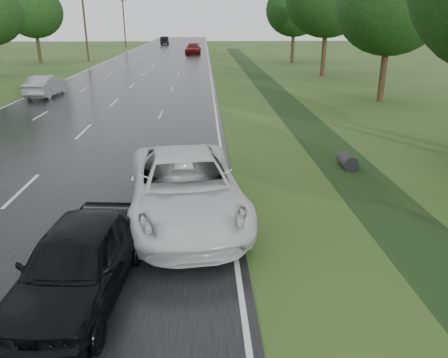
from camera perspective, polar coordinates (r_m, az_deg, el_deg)
road at (r=51.29m, az=-9.68°, el=13.98°), size 14.00×180.00×0.04m
edge_stripe_east at (r=50.93m, az=-1.89°, el=14.23°), size 0.12×180.00×0.01m
edge_stripe_west at (r=52.51m, az=-17.22°, el=13.55°), size 0.12×180.00×0.01m
center_line at (r=51.29m, az=-9.68°, el=14.01°), size 0.12×180.00×0.01m
drainage_ditch at (r=25.52m, az=9.85°, el=7.89°), size 2.20×120.00×0.56m
utility_pole_far at (r=62.54m, az=-17.76°, el=19.19°), size 1.60×0.26×10.00m
utility_pole_distant at (r=91.92m, az=-12.95°, el=19.66°), size 1.60×0.26×10.00m
tree_east_c at (r=32.05m, az=21.01°, el=20.38°), size 7.00×7.00×9.29m
tree_east_f at (r=58.78m, az=9.21°, el=20.98°), size 7.20×7.20×9.62m
tree_west_f at (r=62.25m, az=-23.61°, el=19.38°), size 7.00×7.00×9.29m
white_pickup at (r=12.20m, az=-5.05°, el=-1.07°), size 3.76×6.83×1.81m
dark_sedan at (r=9.25m, az=-18.59°, el=-10.27°), size 2.32×4.81×1.58m
silver_sedan at (r=34.80m, az=-22.24°, el=11.23°), size 1.92×4.67×1.50m
far_car_red at (r=72.35m, az=-4.06°, el=16.60°), size 2.61×5.66×1.60m
far_car_dark at (r=101.67m, az=-7.74°, el=17.52°), size 1.82×4.96×1.62m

